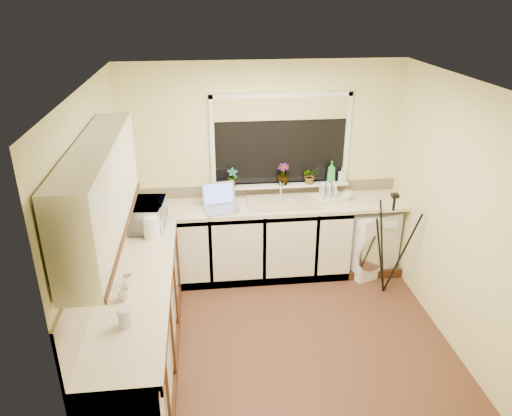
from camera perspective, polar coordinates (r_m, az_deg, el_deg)
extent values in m
plane|color=#512D20|center=(5.02, 2.92, -14.58)|extent=(3.20, 3.20, 0.00)
plane|color=white|center=(3.98, 3.68, 14.13)|extent=(3.20, 3.20, 0.00)
plane|color=beige|center=(5.73, 0.78, 4.63)|extent=(3.20, 0.00, 3.20)
plane|color=beige|center=(3.12, 7.94, -14.02)|extent=(3.20, 0.00, 3.20)
plane|color=beige|center=(4.40, -17.77, -2.87)|extent=(0.00, 3.00, 3.00)
plane|color=beige|center=(4.88, 22.12, -0.85)|extent=(0.00, 3.00, 3.00)
cube|color=silver|center=(5.75, -2.11, -3.99)|extent=(2.55, 0.60, 0.86)
cube|color=silver|center=(4.51, -13.30, -13.50)|extent=(0.54, 2.40, 0.86)
cube|color=beige|center=(5.58, 1.15, 0.27)|extent=(3.20, 0.60, 0.04)
cube|color=beige|center=(4.26, -13.88, -8.68)|extent=(0.60, 2.40, 0.04)
cube|color=silver|center=(3.74, -17.63, 1.98)|extent=(0.28, 1.90, 0.70)
cube|color=beige|center=(4.19, -18.13, -5.93)|extent=(0.02, 2.40, 0.45)
cube|color=beige|center=(5.81, 0.78, 2.22)|extent=(3.20, 0.02, 0.14)
cube|color=black|center=(5.65, 2.85, 7.76)|extent=(1.50, 0.02, 1.00)
cube|color=tan|center=(5.53, 2.97, 11.42)|extent=(1.50, 0.02, 0.25)
cube|color=white|center=(5.76, 2.83, 2.69)|extent=(1.60, 0.14, 0.03)
cube|color=tan|center=(5.60, 3.18, 0.67)|extent=(0.82, 0.46, 0.03)
cylinder|color=silver|center=(5.72, 2.91, 2.36)|extent=(0.03, 0.03, 0.24)
cube|color=white|center=(6.03, 12.71, -3.59)|extent=(0.72, 0.71, 0.79)
cube|color=#919298|center=(5.42, -3.96, -0.23)|extent=(0.41, 0.33, 0.02)
cube|color=#5D74FF|center=(5.51, -4.36, 1.72)|extent=(0.38, 0.13, 0.26)
cylinder|color=white|center=(4.90, -12.01, -2.24)|extent=(0.16, 0.16, 0.21)
cube|color=beige|center=(5.73, 8.45, 1.16)|extent=(0.42, 0.35, 0.05)
cylinder|color=#B7B9C2|center=(3.75, -14.99, -12.17)|extent=(0.10, 0.10, 0.14)
cylinder|color=silver|center=(4.20, -14.69, -8.21)|extent=(0.07, 0.07, 0.10)
imported|color=silver|center=(5.11, -12.44, -0.80)|extent=(0.37, 0.52, 0.27)
imported|color=#999999|center=(5.62, -2.72, 3.54)|extent=(0.12, 0.09, 0.23)
imported|color=#999999|center=(5.70, 3.16, 3.96)|extent=(0.17, 0.17, 0.25)
imported|color=#999999|center=(5.76, 6.29, 3.76)|extent=(0.21, 0.19, 0.20)
imported|color=green|center=(5.82, 8.75, 4.15)|extent=(0.11, 0.11, 0.26)
imported|color=#999999|center=(5.88, 9.92, 3.82)|extent=(0.09, 0.09, 0.17)
imported|color=silver|center=(5.79, 10.56, 1.48)|extent=(0.13, 0.13, 0.10)
imported|color=beige|center=(4.04, -15.16, -9.64)|extent=(0.13, 0.13, 0.09)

